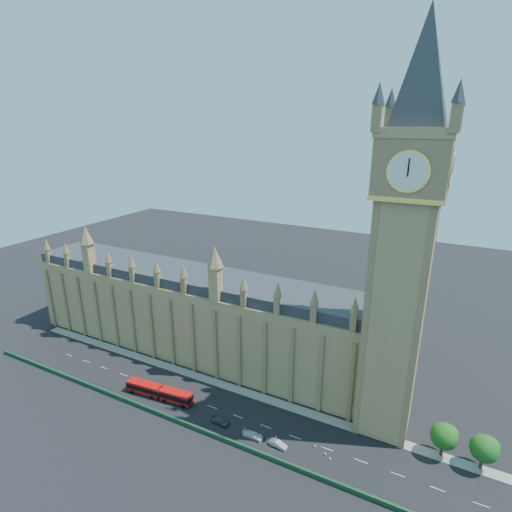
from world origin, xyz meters
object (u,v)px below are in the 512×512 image
at_px(car_silver, 278,444).
at_px(car_white, 253,435).
at_px(red_bus, 159,392).
at_px(car_grey, 220,421).

xyz_separation_m(car_silver, car_white, (-6.63, -0.20, 0.02)).
bearing_deg(red_bus, car_white, -8.27).
height_order(car_silver, car_white, car_white).
distance_m(car_grey, car_white, 9.60).
bearing_deg(car_white, car_silver, -92.66).
relative_size(red_bus, car_white, 3.95).
xyz_separation_m(red_bus, car_grey, (20.52, -1.06, -1.00)).
bearing_deg(car_white, car_grey, 82.79).
bearing_deg(red_bus, car_grey, -8.31).
relative_size(car_grey, car_silver, 1.09).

